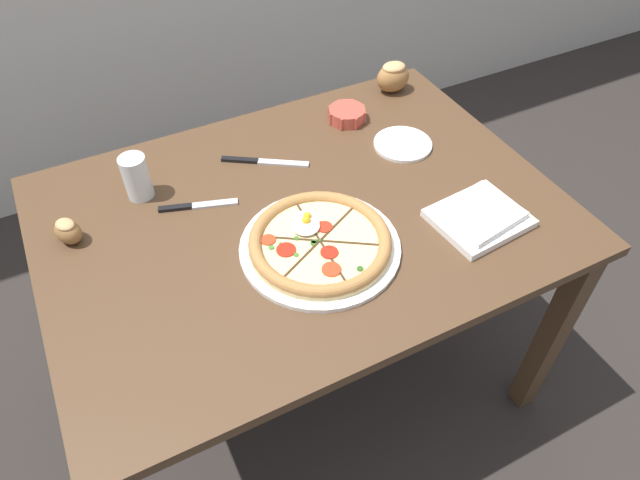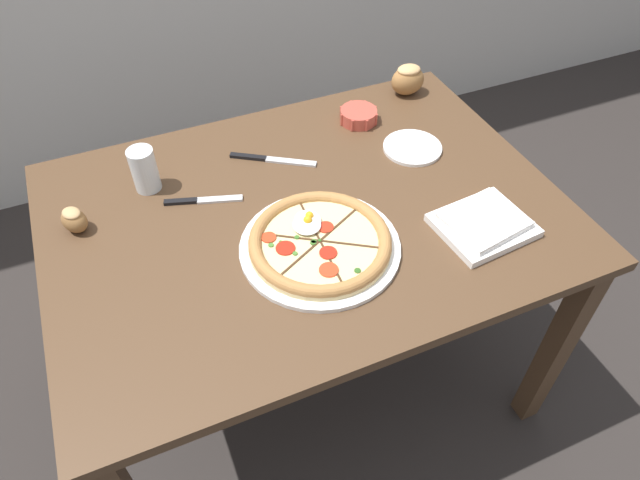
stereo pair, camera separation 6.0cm
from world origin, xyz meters
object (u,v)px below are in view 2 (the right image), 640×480
at_px(dining_table, 306,238).
at_px(knife_spare, 272,160).
at_px(ramekin_bowl, 359,115).
at_px(water_glass, 145,172).
at_px(bread_piece_mid, 74,220).
at_px(side_saucer, 412,148).
at_px(napkin_folded, 484,224).
at_px(bread_piece_near, 408,79).
at_px(pizza, 320,243).
at_px(knife_main, 202,200).

bearing_deg(dining_table, knife_spare, 92.85).
height_order(ramekin_bowl, water_glass, water_glass).
bearing_deg(ramekin_bowl, water_glass, -174.90).
bearing_deg(bread_piece_mid, ramekin_bowl, 9.96).
bearing_deg(bread_piece_mid, knife_spare, 7.36).
xyz_separation_m(ramekin_bowl, side_saucer, (0.08, -0.18, -0.02)).
relative_size(napkin_folded, bread_piece_near, 2.13).
distance_m(pizza, knife_main, 0.34).
relative_size(napkin_folded, water_glass, 1.96).
xyz_separation_m(bread_piece_near, knife_main, (-0.73, -0.25, -0.05)).
height_order(pizza, ramekin_bowl, pizza).
height_order(pizza, bread_piece_near, bread_piece_near).
bearing_deg(side_saucer, knife_spare, 164.48).
bearing_deg(knife_spare, pizza, -58.70).
bearing_deg(ramekin_bowl, napkin_folded, -81.48).
height_order(bread_piece_near, knife_main, bread_piece_near).
xyz_separation_m(knife_spare, side_saucer, (0.38, -0.11, 0.00)).
height_order(dining_table, water_glass, water_glass).
bearing_deg(napkin_folded, water_glass, 146.57).
bearing_deg(pizza, water_glass, 130.65).
relative_size(dining_table, knife_main, 6.57).
relative_size(bread_piece_mid, water_glass, 0.74).
relative_size(pizza, ramekin_bowl, 3.23).
relative_size(knife_spare, side_saucer, 1.29).
bearing_deg(knife_main, knife_spare, 39.40).
height_order(pizza, knife_main, pizza).
distance_m(dining_table, bread_piece_near, 0.64).
height_order(pizza, water_glass, water_glass).
bearing_deg(dining_table, bread_piece_near, 37.17).
distance_m(dining_table, water_glass, 0.45).
height_order(water_glass, side_saucer, water_glass).
height_order(knife_main, knife_spare, same).
bearing_deg(water_glass, ramekin_bowl, 5.10).
xyz_separation_m(dining_table, napkin_folded, (0.37, -0.23, 0.12)).
bearing_deg(dining_table, water_glass, 144.97).
distance_m(knife_spare, water_glass, 0.34).
relative_size(ramekin_bowl, knife_main, 0.60).
xyz_separation_m(dining_table, knife_spare, (-0.01, 0.22, 0.10)).
height_order(dining_table, bread_piece_mid, bread_piece_mid).
bearing_deg(bread_piece_near, ramekin_bowl, -159.01).
distance_m(dining_table, ramekin_bowl, 0.43).
distance_m(dining_table, pizza, 0.18).
relative_size(dining_table, side_saucer, 7.75).
bearing_deg(ramekin_bowl, bread_piece_mid, -170.04).
distance_m(pizza, bread_piece_near, 0.73).
bearing_deg(knife_main, bread_piece_near, 36.06).
bearing_deg(side_saucer, dining_table, -162.81).
bearing_deg(bread_piece_mid, water_glass, 24.87).
distance_m(knife_main, side_saucer, 0.60).
relative_size(knife_main, side_saucer, 1.18).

